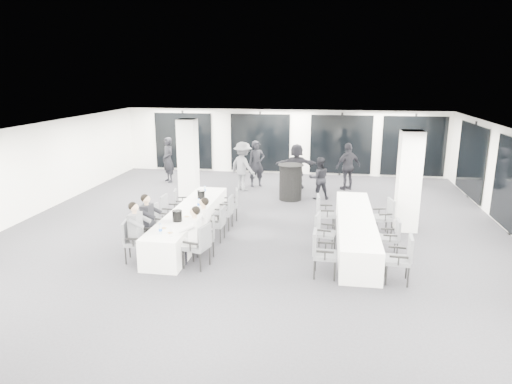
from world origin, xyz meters
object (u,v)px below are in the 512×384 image
chair_main_right_mid (218,222)px  ice_bucket_near (177,216)px  chair_main_left_fourth (169,209)px  chair_main_left_far (179,202)px  ice_bucket_far (201,195)px  standing_guest_b (319,175)px  chair_main_right_second (208,234)px  standing_guest_e (412,163)px  chair_main_left_near (132,239)px  standing_guest_d (348,163)px  chair_main_left_mid (158,219)px  chair_side_left_near (321,251)px  cocktail_table (291,182)px  standing_guest_h (405,176)px  standing_guest_a (257,161)px  chair_main_right_fourth (226,210)px  chair_side_left_mid (323,230)px  chair_side_right_near (402,256)px  standing_guest_g (168,157)px  chair_side_right_mid (392,235)px  standing_guest_c (243,163)px  chair_side_left_far (323,211)px  chair_side_right_far (385,214)px  banquet_table_side (355,230)px  chair_main_right_near (200,243)px  banquet_table_main (190,223)px  chair_main_right_far (232,202)px  chair_main_left_second (144,228)px  standing_guest_f (296,163)px

chair_main_right_mid → ice_bucket_near: (-0.83, -0.80, 0.36)m
chair_main_left_fourth → chair_main_left_far: 0.94m
chair_main_left_fourth → ice_bucket_far: size_ratio=3.74×
standing_guest_b → ice_bucket_far: 4.67m
chair_main_right_second → ice_bucket_far: size_ratio=3.68×
standing_guest_e → chair_main_left_fourth: bearing=102.6°
chair_main_left_near → standing_guest_d: bearing=135.2°
chair_main_left_mid → chair_side_left_near: (4.37, -1.81, 0.07)m
cocktail_table → standing_guest_h: (3.82, -0.05, 0.35)m
chair_main_left_near → chair_side_left_near: chair_side_left_near is taller
standing_guest_b → ice_bucket_near: size_ratio=6.18×
standing_guest_a → ice_bucket_far: bearing=-127.2°
chair_main_right_fourth → chair_side_left_mid: (2.72, -1.25, -0.01)m
chair_side_right_near → standing_guest_g: size_ratio=0.50×
chair_side_left_near → standing_guest_a: 8.34m
chair_side_right_mid → standing_guest_g: size_ratio=0.44×
chair_side_right_mid → ice_bucket_near: (-5.21, -0.46, 0.37)m
standing_guest_a → standing_guest_e: size_ratio=1.13×
standing_guest_e → standing_guest_g: standing_guest_g is taller
chair_main_right_mid → standing_guest_c: size_ratio=0.44×
chair_side_left_far → chair_side_right_near: 3.47m
chair_side_left_near → standing_guest_c: size_ratio=0.49×
chair_main_right_second → chair_side_left_mid: chair_side_left_mid is taller
chair_side_right_far → standing_guest_h: bearing=-30.0°
banquet_table_side → chair_main_right_fourth: size_ratio=5.16×
chair_main_left_fourth → standing_guest_h: standing_guest_h is taller
standing_guest_d → cocktail_table: bearing=8.9°
chair_side_right_near → ice_bucket_far: (-5.21, 3.16, 0.29)m
chair_main_left_near → chair_main_left_mid: chair_main_left_near is taller
ice_bucket_far → chair_main_right_near: bearing=-75.0°
chair_main_right_near → standing_guest_d: 8.65m
standing_guest_g → chair_side_right_near: bearing=-0.6°
banquet_table_main → chair_main_right_far: bearing=62.8°
chair_main_left_near → standing_guest_h: standing_guest_h is taller
chair_main_right_second → standing_guest_a: standing_guest_a is taller
standing_guest_b → standing_guest_g: 6.35m
chair_main_left_fourth → chair_side_left_near: (4.38, -2.65, 0.05)m
chair_main_left_near → standing_guest_a: 7.96m
chair_main_right_mid → chair_main_right_far: size_ratio=0.98×
standing_guest_c → chair_side_right_far: bearing=174.8°
chair_main_left_near → standing_guest_g: (-1.94, 7.97, 0.48)m
cocktail_table → chair_main_left_second: size_ratio=1.26×
chair_main_right_fourth → standing_guest_g: 6.49m
chair_main_left_second → chair_main_right_mid: bearing=105.8°
standing_guest_b → standing_guest_a: bearing=-46.3°
chair_side_right_mid → standing_guest_b: standing_guest_b is taller
chair_main_left_mid → standing_guest_a: size_ratio=0.44×
chair_main_right_near → standing_guest_g: (-3.61, 8.08, 0.45)m
chair_side_right_mid → standing_guest_f: 7.01m
chair_side_left_mid → standing_guest_a: (-2.67, 6.41, 0.48)m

